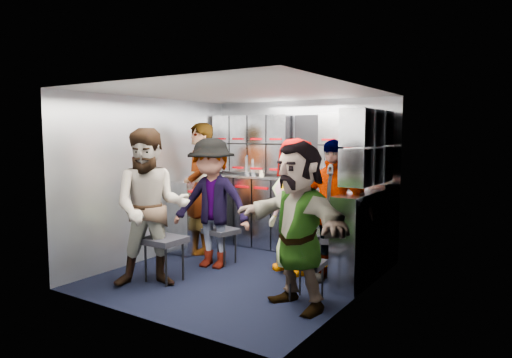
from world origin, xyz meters
The scene contains 29 objects.
floor centered at (0.00, 0.00, 0.00)m, with size 3.00×3.00×0.00m, color black.
wall_back centered at (0.00, 1.50, 1.05)m, with size 2.80×0.04×2.10m, color #989DA6.
wall_left centered at (-1.40, 0.00, 1.05)m, with size 0.04×3.00×2.10m, color #989DA6.
wall_right centered at (1.40, 0.00, 1.05)m, with size 0.04×3.00×2.10m, color #989DA6.
ceiling centered at (0.00, 0.00, 2.10)m, with size 2.80×3.00×0.02m, color silver.
cart_bank_back centered at (0.00, 1.29, 0.49)m, with size 2.68×0.38×0.99m, color #9297A0.
cart_bank_left centered at (-1.19, 0.56, 0.49)m, with size 0.38×0.76×0.99m, color #9297A0.
counter centered at (0.00, 1.29, 1.01)m, with size 2.68×0.42×0.03m, color #B9BCC1.
locker_bank_back centered at (0.00, 1.35, 1.49)m, with size 2.68×0.28×0.82m, color #9297A0.
locker_bank_right centered at (1.25, 0.70, 1.49)m, with size 0.28×1.00×0.82m, color #9297A0.
right_cabinet centered at (1.25, 0.60, 0.50)m, with size 0.28×1.20×1.00m, color #9297A0.
coffee_niche centered at (0.18, 1.41, 1.47)m, with size 0.46×0.16×0.84m, color black, non-canonical shape.
red_latch_strip centered at (0.00, 1.09, 0.88)m, with size 2.60×0.02×0.03m, color #B10209.
jump_seat_near_left centered at (-0.58, -0.64, 0.44)m, with size 0.42×0.40×0.50m.
jump_seat_mid_left centered at (-0.48, 0.27, 0.39)m, with size 0.44×0.42×0.44m.
jump_seat_center centered at (0.47, 0.66, 0.35)m, with size 0.40×0.39×0.40m.
jump_seat_mid_right centered at (0.97, 0.57, 0.42)m, with size 0.52×0.51×0.47m.
jump_seat_near_right centered at (1.02, -0.32, 0.35)m, with size 0.37×0.35×0.40m.
attendant_standing centered at (-1.05, 0.54, 0.89)m, with size 0.65×0.43×1.78m, color black.
attendant_arc_a centered at (-0.58, -0.82, 0.85)m, with size 0.82×0.64×1.70m, color black.
attendant_arc_b centered at (-0.48, 0.09, 0.79)m, with size 1.02×0.59×1.58m, color black.
attendant_arc_c centered at (0.47, 0.48, 0.79)m, with size 0.77×0.50×1.59m, color black.
attendant_arc_d centered at (0.97, 0.39, 0.79)m, with size 0.92×0.38×1.58m, color black.
attendant_arc_e centered at (1.02, -0.50, 0.79)m, with size 1.46×0.47×1.57m, color black.
bottle_left centered at (-0.62, 1.24, 1.15)m, with size 0.07×0.07×0.24m, color white.
bottle_mid centered at (-0.73, 1.24, 1.17)m, with size 0.07×0.07×0.28m, color white.
bottle_right centered at (1.00, 1.24, 1.15)m, with size 0.06×0.06×0.24m, color white.
cup_left centered at (-0.48, 1.23, 1.07)m, with size 0.07×0.07×0.09m, color #C3B18A.
cup_right centered at (0.91, 1.23, 1.08)m, with size 0.07×0.07×0.10m, color #C3B18A.
Camera 1 is at (2.98, -4.23, 1.64)m, focal length 32.00 mm.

